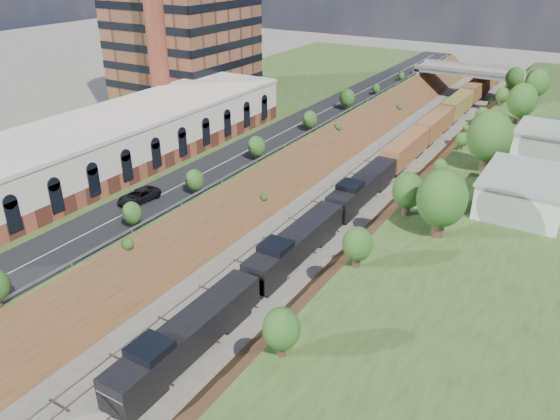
{
  "coord_description": "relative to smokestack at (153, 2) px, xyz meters",
  "views": [
    {
      "loc": [
        29.18,
        -12.68,
        33.05
      ],
      "look_at": [
        0.37,
        34.99,
        6.0
      ],
      "focal_mm": 35.0,
      "sensor_mm": 36.0,
      "label": 1
    }
  ],
  "objects": [
    {
      "name": "rail_right_track",
      "position": [
        38.6,
        4.0,
        -24.91
      ],
      "size": [
        1.58,
        180.0,
        0.18
      ],
      "primitive_type": "cube",
      "color": "gray",
      "rests_on": "ground"
    },
    {
      "name": "road",
      "position": [
        20.5,
        4.0,
        -19.95
      ],
      "size": [
        8.0,
        180.0,
        0.1
      ],
      "primitive_type": "cube",
      "color": "black",
      "rests_on": "platform_left"
    },
    {
      "name": "smokestack",
      "position": [
        0.0,
        0.0,
        0.0
      ],
      "size": [
        3.2,
        3.2,
        40.0
      ],
      "primitive_type": "cylinder",
      "color": "brown",
      "rests_on": "platform_left"
    },
    {
      "name": "embankment_right",
      "position": [
        47.0,
        4.0,
        -25.0
      ],
      "size": [
        10.0,
        180.0,
        10.0
      ],
      "primitive_type": "cube",
      "rotation": [
        0.0,
        0.79,
        0.0
      ],
      "color": "brown",
      "rests_on": "ground"
    },
    {
      "name": "suv",
      "position": [
        19.62,
        -26.28,
        -19.14
      ],
      "size": [
        3.02,
        5.66,
        1.51
      ],
      "primitive_type": "imported",
      "rotation": [
        0.0,
        0.0,
        -0.1
      ],
      "color": "black",
      "rests_on": "road"
    },
    {
      "name": "embankment_left",
      "position": [
        25.0,
        4.0,
        -25.0
      ],
      "size": [
        10.0,
        180.0,
        10.0
      ],
      "primitive_type": "cube",
      "rotation": [
        0.0,
        0.79,
        0.0
      ],
      "color": "brown",
      "rests_on": "ground"
    },
    {
      "name": "white_building_near",
      "position": [
        59.5,
        -4.0,
        -18.0
      ],
      "size": [
        9.0,
        12.0,
        4.0
      ],
      "primitive_type": "cube",
      "color": "silver",
      "rests_on": "platform_right"
    },
    {
      "name": "white_building_far",
      "position": [
        59.0,
        18.0,
        -18.2
      ],
      "size": [
        8.0,
        10.0,
        3.6
      ],
      "primitive_type": "cube",
      "color": "silver",
      "rests_on": "platform_right"
    },
    {
      "name": "guardrail",
      "position": [
        24.6,
        3.8,
        -19.45
      ],
      "size": [
        0.1,
        171.0,
        0.7
      ],
      "color": "#99999E",
      "rests_on": "platform_left"
    },
    {
      "name": "commercial_building",
      "position": [
        8.0,
        -18.0,
        -16.49
      ],
      "size": [
        14.3,
        62.3,
        7.0
      ],
      "color": "brown",
      "rests_on": "platform_left"
    },
    {
      "name": "rail_left_track",
      "position": [
        33.4,
        4.0,
        -24.91
      ],
      "size": [
        1.58,
        180.0,
        0.18
      ],
      "primitive_type": "cube",
      "color": "gray",
      "rests_on": "ground"
    },
    {
      "name": "tree_right_large",
      "position": [
        53.0,
        -16.0,
        -15.62
      ],
      "size": [
        5.25,
        5.25,
        7.61
      ],
      "color": "#473323",
      "rests_on": "platform_right"
    },
    {
      "name": "overpass",
      "position": [
        36.0,
        66.0,
        -20.08
      ],
      "size": [
        24.5,
        8.3,
        7.4
      ],
      "color": "gray",
      "rests_on": "ground"
    },
    {
      "name": "freight_train",
      "position": [
        38.6,
        22.21,
        -22.42
      ],
      "size": [
        3.02,
        137.99,
        4.55
      ],
      "color": "black",
      "rests_on": "ground"
    },
    {
      "name": "platform_left",
      "position": [
        3.0,
        4.0,
        -22.5
      ],
      "size": [
        44.0,
        180.0,
        5.0
      ],
      "primitive_type": "cube",
      "color": "#2F4C1F",
      "rests_on": "ground"
    },
    {
      "name": "tree_left_crest",
      "position": [
        24.2,
        -36.0,
        -17.96
      ],
      "size": [
        2.45,
        2.45,
        3.55
      ],
      "color": "#473323",
      "rests_on": "platform_left"
    }
  ]
}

